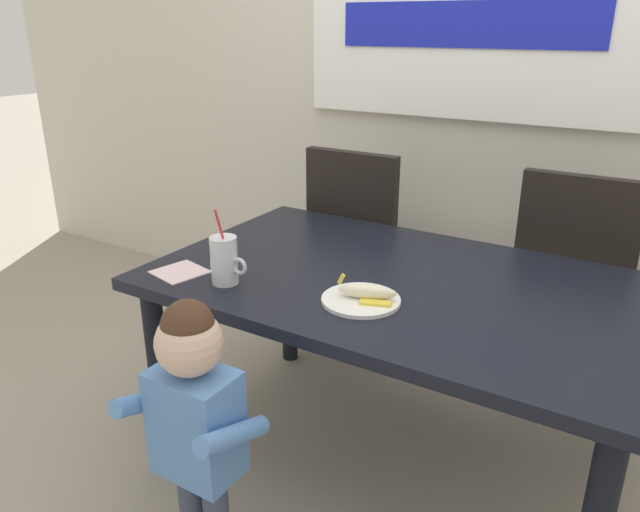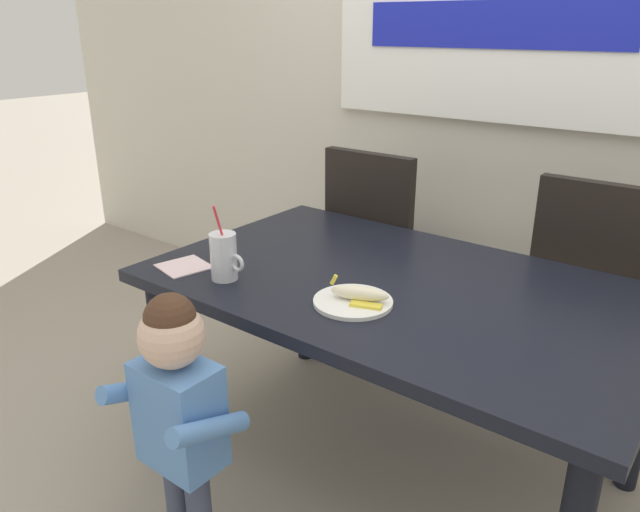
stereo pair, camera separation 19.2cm
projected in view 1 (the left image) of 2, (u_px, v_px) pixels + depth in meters
The scene contains 10 objects.
ground_plane at pixel (388, 457), 2.16m from camera, with size 24.00×24.00×0.00m, color #9E9384.
back_wall at pixel (513, 24), 2.49m from camera, with size 6.40×0.17×2.90m.
dining_table at pixel (396, 302), 1.94m from camera, with size 1.54×0.95×0.70m.
dining_chair_left at pixel (362, 239), 2.72m from camera, with size 0.44×0.45×0.96m.
dining_chair_right at pixel (574, 275), 2.33m from camera, with size 0.44×0.45×0.96m.
toddler_standing at pixel (195, 412), 1.54m from camera, with size 0.33×0.24×0.84m.
milk_cup at pixel (225, 263), 1.85m from camera, with size 0.13×0.08×0.25m.
snack_plate at pixel (361, 300), 1.74m from camera, with size 0.23×0.23×0.01m, color white.
peeled_banana at pixel (368, 292), 1.73m from camera, with size 0.18×0.13×0.07m.
paper_napkin at pixel (180, 272), 1.95m from camera, with size 0.15×0.15×0.00m, color silver.
Camera 1 is at (0.71, -1.62, 1.45)m, focal length 33.83 mm.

